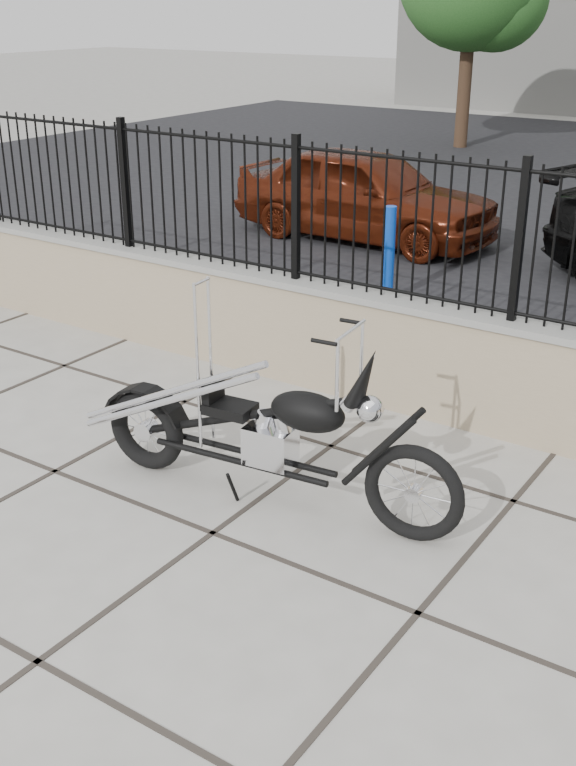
# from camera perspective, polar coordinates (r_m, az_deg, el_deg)

# --- Properties ---
(ground_plane) EXTENTS (90.00, 90.00, 0.00)m
(ground_plane) POSITION_cam_1_polar(r_m,az_deg,el_deg) (6.01, -4.82, -9.52)
(ground_plane) COLOR #99968E
(ground_plane) RESTS_ON ground
(retaining_wall) EXTENTS (14.00, 0.36, 0.96)m
(retaining_wall) POSITION_cam_1_polar(r_m,az_deg,el_deg) (7.68, 6.72, 2.01)
(retaining_wall) COLOR gray
(retaining_wall) RESTS_ON ground_plane
(iron_fence) EXTENTS (14.00, 0.08, 1.20)m
(iron_fence) POSITION_cam_1_polar(r_m,az_deg,el_deg) (7.36, 7.11, 9.87)
(iron_fence) COLOR black
(iron_fence) RESTS_ON retaining_wall
(chopper_motorcycle) EXTENTS (2.65, 0.74, 1.57)m
(chopper_motorcycle) POSITION_cam_1_polar(r_m,az_deg,el_deg) (6.01, -1.60, -0.94)
(chopper_motorcycle) COLOR black
(chopper_motorcycle) RESTS_ON ground_plane
(car_red) EXTENTS (3.92, 1.66, 1.32)m
(car_red) POSITION_cam_1_polar(r_m,az_deg,el_deg) (13.16, 4.95, 11.92)
(car_red) COLOR #4F190B
(car_red) RESTS_ON parking_lot
(bollard_a) EXTENTS (0.17, 0.17, 1.12)m
(bollard_a) POSITION_cam_1_polar(r_m,az_deg,el_deg) (10.34, 6.43, 8.09)
(bollard_a) COLOR blue
(bollard_a) RESTS_ON ground_plane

